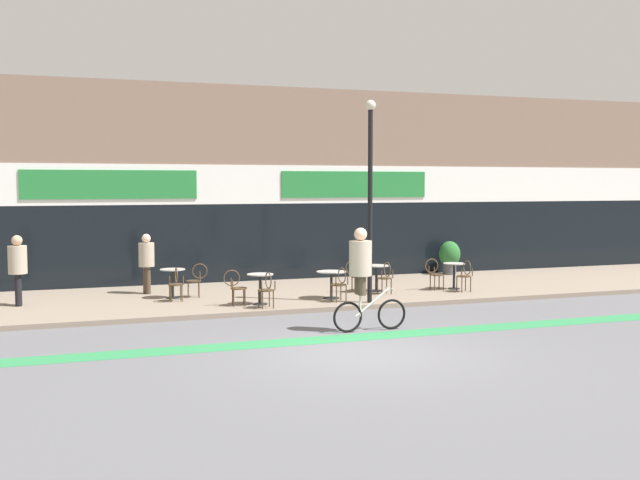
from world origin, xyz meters
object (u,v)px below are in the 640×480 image
object	(u,v)px
bistro_table_2	(331,279)
bistro_table_4	(454,271)
cafe_chair_4_near	(465,274)
cafe_chair_1_near	(267,287)
cafe_chair_3_near	(386,275)
bistro_table_1	(260,283)
cafe_chair_3_side	(356,274)
planter_pot	(450,256)
cafe_chair_0_side	(196,278)
bistro_table_0	(173,278)
cafe_chair_2_near	(340,282)
cafe_chair_1_side	(236,285)
cafe_chair_4_side	(435,272)
cyclist_0	(362,269)
bistro_table_3	(376,273)
pedestrian_far_end	(18,264)
pedestrian_near_end	(147,258)
cafe_chair_0_near	(176,282)
lamp_post	(370,186)

from	to	relation	value
bistro_table_2	bistro_table_4	bearing A→B (deg)	7.60
cafe_chair_4_near	cafe_chair_1_near	bearing A→B (deg)	98.33
cafe_chair_3_near	bistro_table_1	bearing A→B (deg)	96.66
cafe_chair_3_near	bistro_table_2	bearing A→B (deg)	95.98
bistro_table_4	cafe_chair_3_side	size ratio (longest dim) A/B	0.83
cafe_chair_4_near	planter_pot	xyz separation A→B (m)	(1.61, 3.78, 0.09)
bistro_table_1	cafe_chair_0_side	xyz separation A→B (m)	(-1.30, 1.76, -0.03)
bistro_table_0	cafe_chair_0_side	xyz separation A→B (m)	(0.62, -0.01, -0.03)
bistro_table_0	cafe_chair_2_near	size ratio (longest dim) A/B	0.86
cafe_chair_1_side	planter_pot	xyz separation A→B (m)	(8.20, 4.00, 0.09)
bistro_table_1	cafe_chair_2_near	size ratio (longest dim) A/B	0.86
cafe_chair_3_near	cafe_chair_4_side	size ratio (longest dim) A/B	1.00
cafe_chair_2_near	cyclist_0	size ratio (longest dim) A/B	0.41
planter_pot	bistro_table_3	bearing A→B (deg)	-144.05
bistro_table_4	cafe_chair_0_side	size ratio (longest dim) A/B	0.83
bistro_table_1	cafe_chair_1_side	xyz separation A→B (m)	(-0.63, 0.01, -0.03)
pedestrian_far_end	cafe_chair_4_side	bearing A→B (deg)	175.33
cafe_chair_1_near	planter_pot	bearing A→B (deg)	-63.62
cafe_chair_1_near	pedestrian_near_end	distance (m)	4.29
cafe_chair_0_near	planter_pot	bearing A→B (deg)	-71.89
cafe_chair_0_side	cafe_chair_2_near	size ratio (longest dim) A/B	1.00
lamp_post	cafe_chair_3_side	bearing A→B (deg)	79.20
cafe_chair_0_side	cafe_chair_1_side	size ratio (longest dim) A/B	1.00
cafe_chair_4_side	pedestrian_near_end	xyz separation A→B (m)	(-7.82, 1.98, 0.46)
cafe_chair_1_near	cafe_chair_3_side	bearing A→B (deg)	-64.30
pedestrian_near_end	cafe_chair_0_side	bearing A→B (deg)	-58.28
planter_pot	bistro_table_2	bearing A→B (deg)	-146.48
cafe_chair_2_near	planter_pot	xyz separation A→B (m)	(5.55, 4.31, 0.09)
bistro_table_2	pedestrian_near_end	bearing A→B (deg)	150.80
bistro_table_3	cafe_chair_3_side	world-z (taller)	cafe_chair_3_side
bistro_table_1	pedestrian_near_end	world-z (taller)	pedestrian_near_end
planter_pot	cafe_chair_0_side	bearing A→B (deg)	-165.76
cafe_chair_3_side	pedestrian_near_end	bearing A→B (deg)	168.31
cafe_chair_1_side	planter_pot	world-z (taller)	planter_pot
cafe_chair_3_side	bistro_table_3	bearing A→B (deg)	4.27
bistro_table_3	cafe_chair_4_near	size ratio (longest dim) A/B	0.81
bistro_table_0	planter_pot	xyz separation A→B (m)	(9.50, 2.24, 0.06)
planter_pot	pedestrian_far_end	size ratio (longest dim) A/B	0.63
bistro_table_2	cafe_chair_4_near	size ratio (longest dim) A/B	0.87
pedestrian_near_end	cafe_chair_0_near	bearing A→B (deg)	-87.74
bistro_table_0	lamp_post	distance (m)	5.74
bistro_table_4	cafe_chair_4_side	size ratio (longest dim) A/B	0.83
bistro_table_4	cafe_chair_3_side	distance (m)	2.93
cafe_chair_3_near	pedestrian_far_end	size ratio (longest dim) A/B	0.51
cafe_chair_1_side	cafe_chair_3_near	size ratio (longest dim) A/B	1.00
cafe_chair_0_near	cafe_chair_3_side	xyz separation A→B (m)	(4.98, 0.05, 0.00)
bistro_table_3	cafe_chair_0_near	distance (m)	5.61
bistro_table_0	bistro_table_2	bearing A→B (deg)	-20.10
bistro_table_4	pedestrian_far_end	size ratio (longest dim) A/B	0.43
cafe_chair_1_side	lamp_post	bearing A→B (deg)	-3.63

